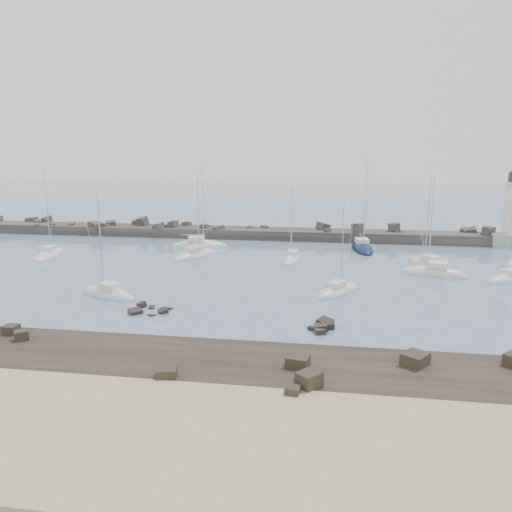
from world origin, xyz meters
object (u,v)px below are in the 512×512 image
(sailboat_3, at_px, (196,256))
(sailboat_8, at_px, (362,249))
(sailboat_11, at_px, (508,279))
(sailboat_4, at_px, (199,246))
(sailboat_1, at_px, (49,255))
(sailboat_10, at_px, (427,266))
(sailboat_7, at_px, (338,292))
(lighthouse, at_px, (509,228))
(sailboat_6, at_px, (292,260))
(sailboat_9, at_px, (433,274))
(sailboat_5, at_px, (108,295))

(sailboat_3, height_order, sailboat_8, sailboat_8)
(sailboat_11, bearing_deg, sailboat_4, 161.23)
(sailboat_1, height_order, sailboat_10, sailboat_1)
(sailboat_7, height_order, sailboat_11, sailboat_7)
(lighthouse, bearing_deg, sailboat_8, -161.00)
(sailboat_1, xyz_separation_m, sailboat_6, (39.66, 2.43, 0.00))
(sailboat_1, relative_size, sailboat_6, 1.22)
(sailboat_3, xyz_separation_m, sailboat_11, (45.25, -7.85, -0.02))
(sailboat_1, relative_size, sailboat_4, 0.96)
(sailboat_6, distance_m, sailboat_8, 15.37)
(sailboat_6, bearing_deg, sailboat_9, -16.27)
(lighthouse, distance_m, sailboat_9, 31.13)
(sailboat_1, bearing_deg, sailboat_3, 7.28)
(sailboat_5, relative_size, sailboat_11, 1.08)
(sailboat_3, xyz_separation_m, sailboat_7, (22.68, -17.44, -0.01))
(sailboat_7, bearing_deg, sailboat_3, 142.44)
(sailboat_5, distance_m, sailboat_11, 51.99)
(sailboat_3, bearing_deg, sailboat_5, -101.12)
(sailboat_1, xyz_separation_m, sailboat_7, (46.61, -14.38, -0.00))
(sailboat_11, bearing_deg, sailboat_7, -156.98)
(sailboat_8, bearing_deg, sailboat_3, -160.14)
(sailboat_1, relative_size, sailboat_8, 0.94)
(sailboat_4, bearing_deg, sailboat_8, 3.38)
(lighthouse, distance_m, sailboat_11, 28.20)
(sailboat_9, bearing_deg, sailboat_6, 163.73)
(lighthouse, bearing_deg, sailboat_9, -124.84)
(sailboat_7, bearing_deg, sailboat_5, -168.59)
(sailboat_3, xyz_separation_m, sailboat_10, (35.97, -1.57, 0.01))
(sailboat_3, bearing_deg, sailboat_4, 101.38)
(sailboat_5, distance_m, sailboat_6, 30.11)
(sailboat_3, relative_size, sailboat_10, 1.00)
(sailboat_5, xyz_separation_m, sailboat_6, (20.24, 22.30, -0.00))
(sailboat_5, height_order, sailboat_8, sailboat_8)
(sailboat_10, height_order, sailboat_11, sailboat_10)
(sailboat_7, xyz_separation_m, sailboat_9, (13.24, 10.92, 0.02))
(sailboat_7, relative_size, sailboat_8, 0.78)
(sailboat_6, distance_m, sailboat_10, 20.26)
(sailboat_5, distance_m, sailboat_8, 45.45)
(sailboat_5, height_order, sailboat_6, sailboat_5)
(sailboat_3, height_order, sailboat_5, sailboat_3)
(sailboat_1, bearing_deg, lighthouse, 15.82)
(sailboat_6, height_order, sailboat_7, sailboat_7)
(sailboat_3, distance_m, sailboat_5, 23.37)
(sailboat_1, relative_size, sailboat_10, 1.04)
(sailboat_10, bearing_deg, sailboat_8, 128.17)
(lighthouse, xyz_separation_m, sailboat_10, (-17.65, -20.49, -2.94))
(lighthouse, relative_size, sailboat_5, 1.09)
(sailboat_10, bearing_deg, sailboat_4, 165.61)
(sailboat_6, bearing_deg, sailboat_5, -132.22)
(sailboat_10, bearing_deg, sailboat_6, 177.33)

